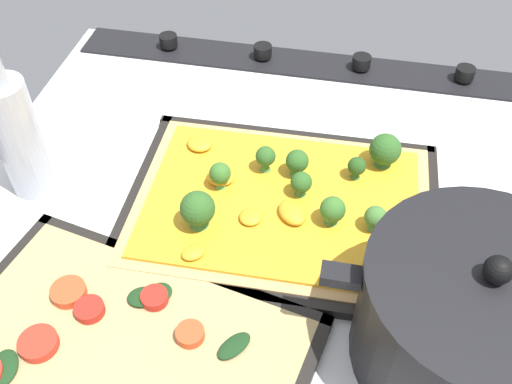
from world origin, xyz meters
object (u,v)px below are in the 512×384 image
baking_tray_back (123,355)px  cooking_pot (473,319)px  baking_tray_front (282,209)px  broccoli_pizza (283,200)px  oil_bottle (17,134)px  veggie_pizza_back (117,353)px

baking_tray_back → cooking_pot: (-31.27, -6.61, 5.87)cm
baking_tray_front → broccoli_pizza: broccoli_pizza is taller
baking_tray_back → cooking_pot: cooking_pot is taller
baking_tray_front → oil_bottle: size_ratio=1.83×
broccoli_pizza → baking_tray_back: (11.90, 21.72, -1.37)cm
oil_bottle → broccoli_pizza: bearing=-176.6°
baking_tray_back → oil_bottle: (18.60, -19.90, 7.85)cm
baking_tray_back → oil_bottle: size_ratio=1.92×
baking_tray_back → oil_bottle: 28.35cm
baking_tray_back → broccoli_pizza: bearing=-118.7°
oil_bottle → baking_tray_front: bearing=-177.1°
baking_tray_back → veggie_pizza_back: (0.32, 0.24, 0.73)cm
baking_tray_back → oil_bottle: oil_bottle is taller
baking_tray_back → veggie_pizza_back: bearing=37.2°
veggie_pizza_back → baking_tray_back: bearing=-142.8°
veggie_pizza_back → oil_bottle: 28.12cm
baking_tray_front → cooking_pot: (-19.49, 14.85, 5.88)cm
baking_tray_front → broccoli_pizza: 1.41cm
broccoli_pizza → cooking_pot: bearing=142.0°
baking_tray_front → baking_tray_back: bearing=61.2°
baking_tray_front → baking_tray_back: 24.48cm
oil_bottle → baking_tray_back: bearing=133.1°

